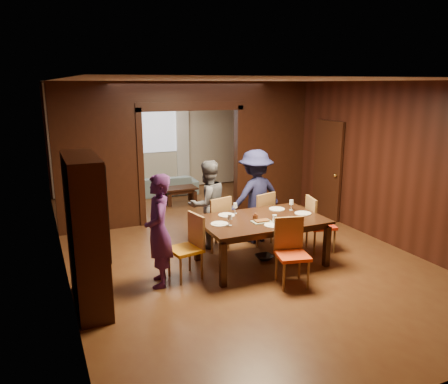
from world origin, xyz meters
name	(u,v)px	position (x,y,z in m)	size (l,w,h in m)	color
floor	(221,241)	(0.00, 0.00, 0.00)	(9.00, 9.00, 0.00)	#582E18
ceiling	(221,81)	(0.00, 0.00, 2.90)	(5.50, 9.00, 0.02)	silver
room_walls	(187,148)	(0.00, 1.89, 1.51)	(5.52, 9.01, 2.90)	black
person_purple	(159,231)	(-1.52, -1.26, 0.82)	(0.60, 0.39, 1.64)	#471D56
person_grey	(208,204)	(-0.32, -0.11, 0.78)	(0.76, 0.59, 1.56)	#54545B
person_navy	(255,196)	(0.58, -0.22, 0.85)	(1.10, 0.63, 1.71)	#18193C
sofa	(164,185)	(0.03, 3.85, 0.25)	(1.72, 0.67, 0.50)	#7C98A2
serving_bowl	(265,214)	(0.31, -1.07, 0.80)	(0.29, 0.29, 0.07)	black
dining_table	(261,241)	(0.18, -1.18, 0.38)	(1.96, 1.22, 0.76)	black
coffee_table	(180,195)	(0.13, 2.85, 0.20)	(0.80, 0.50, 0.40)	black
chair_left	(185,247)	(-1.12, -1.21, 0.48)	(0.44, 0.44, 0.97)	orange
chair_right	(321,224)	(1.41, -1.11, 0.48)	(0.44, 0.44, 0.97)	red
chair_far_l	(214,223)	(-0.27, -0.28, 0.48)	(0.44, 0.44, 0.97)	red
chair_far_r	(258,217)	(0.58, -0.32, 0.48)	(0.44, 0.44, 0.97)	orange
chair_near	(293,253)	(0.22, -2.06, 0.48)	(0.44, 0.44, 0.97)	red
hutch	(86,233)	(-2.53, -1.50, 1.00)	(0.40, 1.20, 2.00)	black
door_right	(327,170)	(2.70, 0.50, 1.05)	(0.06, 0.90, 2.10)	black
window_far	(155,128)	(0.00, 4.44, 1.70)	(1.20, 0.03, 1.30)	silver
curtain_left	(128,146)	(-0.75, 4.40, 1.25)	(0.35, 0.06, 2.40)	white
curtain_right	(183,143)	(0.75, 4.40, 1.25)	(0.35, 0.06, 2.40)	white
plate_left	(220,224)	(-0.54, -1.17, 0.77)	(0.27, 0.27, 0.01)	white
plate_far_l	(226,215)	(-0.26, -0.80, 0.77)	(0.27, 0.27, 0.01)	white
plate_far_r	(277,209)	(0.68, -0.82, 0.77)	(0.27, 0.27, 0.01)	white
plate_right	(303,213)	(0.94, -1.22, 0.77)	(0.27, 0.27, 0.01)	white
plate_near	(273,225)	(0.18, -1.56, 0.77)	(0.27, 0.27, 0.01)	white
platter_a	(262,221)	(0.10, -1.35, 0.78)	(0.30, 0.20, 0.04)	gray
platter_b	(285,219)	(0.48, -1.41, 0.78)	(0.30, 0.20, 0.04)	gray
wineglass_left	(230,220)	(-0.43, -1.30, 0.85)	(0.08, 0.08, 0.18)	white
wineglass_far	(235,208)	(-0.08, -0.76, 0.85)	(0.08, 0.08, 0.18)	silver
wineglass_right	(291,205)	(0.88, -0.96, 0.85)	(0.08, 0.08, 0.18)	white
tumbler	(275,219)	(0.24, -1.49, 0.83)	(0.07, 0.07, 0.14)	white
condiment_jar	(255,217)	(0.06, -1.21, 0.82)	(0.08, 0.08, 0.11)	#4A2311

